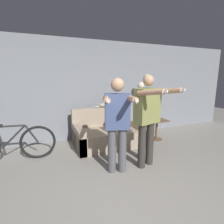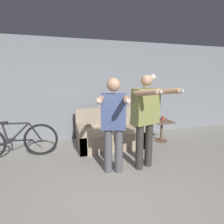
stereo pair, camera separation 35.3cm
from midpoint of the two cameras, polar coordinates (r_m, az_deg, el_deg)
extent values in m
plane|color=gray|center=(2.47, 8.98, -30.57)|extent=(16.00, 16.00, 0.00)
cube|color=gray|center=(4.72, -6.11, 7.01)|extent=(10.00, 0.05, 2.60)
cube|color=tan|center=(4.33, 1.97, -8.21)|extent=(1.61, 0.95, 0.40)
cube|color=tan|center=(4.58, 0.43, -1.40)|extent=(1.61, 0.14, 0.47)
cube|color=tan|center=(4.15, -7.70, -8.16)|extent=(0.16, 0.95, 0.54)
cube|color=tan|center=(4.57, 10.70, -6.40)|extent=(0.16, 0.95, 0.54)
cylinder|color=#56565B|center=(3.10, 2.05, -12.52)|extent=(0.14, 0.14, 0.79)
cylinder|color=#56565B|center=(3.11, 5.53, -12.49)|extent=(0.14, 0.14, 0.79)
cube|color=#475684|center=(2.89, 3.97, 0.13)|extent=(0.45, 0.33, 0.59)
sphere|color=tan|center=(2.84, 4.09, 8.86)|extent=(0.22, 0.22, 0.22)
cylinder|color=tan|center=(2.61, 0.07, 4.17)|extent=(0.23, 0.51, 0.11)
cube|color=white|center=(2.36, 0.00, 3.68)|extent=(0.07, 0.13, 0.04)
cylinder|color=tan|center=(2.63, 8.58, 4.11)|extent=(0.23, 0.51, 0.11)
cube|color=white|center=(2.38, 9.39, 3.62)|extent=(0.07, 0.13, 0.04)
cylinder|color=#38332D|center=(3.25, 12.13, -11.17)|extent=(0.14, 0.14, 0.83)
cylinder|color=#38332D|center=(3.40, 14.86, -10.29)|extent=(0.14, 0.14, 0.83)
cube|color=#8C8E4C|center=(3.13, 14.13, 1.75)|extent=(0.53, 0.34, 0.62)
sphere|color=tan|center=(3.09, 14.53, 9.90)|extent=(0.20, 0.20, 0.20)
cylinder|color=tan|center=(2.76, 14.70, 6.09)|extent=(0.22, 0.51, 0.15)
cube|color=white|center=(2.60, 18.71, 6.23)|extent=(0.07, 0.13, 0.05)
cylinder|color=tan|center=(3.12, 20.67, 6.28)|extent=(0.22, 0.51, 0.15)
cube|color=white|center=(2.97, 24.51, 6.37)|extent=(0.07, 0.13, 0.05)
ellipsoid|color=#B7AD9E|center=(4.55, 1.61, 2.35)|extent=(0.39, 0.15, 0.12)
sphere|color=#B7AD9E|center=(4.60, 3.61, 3.00)|extent=(0.11, 0.11, 0.11)
ellipsoid|color=#B7AD9E|center=(4.52, -0.97, 1.81)|extent=(0.22, 0.04, 0.04)
cone|color=#B7AD9E|center=(4.57, 3.47, 3.47)|extent=(0.03, 0.03, 0.03)
cone|color=#B7AD9E|center=(4.60, 3.31, 3.53)|extent=(0.03, 0.03, 0.03)
cylinder|color=#756047|center=(4.96, 13.23, -8.29)|extent=(0.27, 0.27, 0.02)
cylinder|color=#756047|center=(4.76, 13.64, 0.48)|extent=(0.03, 0.03, 1.56)
sphere|color=white|center=(4.73, 15.20, 10.82)|extent=(0.18, 0.18, 0.18)
sphere|color=white|center=(4.65, 13.15, 8.45)|extent=(0.18, 0.18, 0.18)
cylinder|color=brown|center=(4.87, 17.70, -8.91)|extent=(0.34, 0.34, 0.02)
cylinder|color=brown|center=(4.80, 17.88, -6.10)|extent=(0.06, 0.06, 0.52)
cube|color=brown|center=(4.72, 18.08, -2.94)|extent=(0.48, 0.48, 0.03)
cylinder|color=#B7473D|center=(4.80, 18.28, -1.94)|extent=(0.09, 0.09, 0.10)
torus|color=black|center=(3.98, -19.83, -8.49)|extent=(0.69, 0.05, 0.69)
cylinder|color=#282828|center=(3.98, -25.97, -6.25)|extent=(0.44, 0.04, 0.42)
cylinder|color=#282828|center=(4.03, -29.38, -6.24)|extent=(0.10, 0.04, 0.42)
cylinder|color=#282828|center=(3.93, -26.72, -3.39)|extent=(0.48, 0.04, 0.05)
cylinder|color=#282828|center=(3.93, -21.52, -5.95)|extent=(0.24, 0.04, 0.40)
cube|color=black|center=(3.98, -30.17, -3.13)|extent=(0.20, 0.07, 0.04)
camera|label=1|loc=(0.18, -87.14, 0.57)|focal=28.00mm
camera|label=2|loc=(0.18, 92.86, -0.57)|focal=28.00mm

